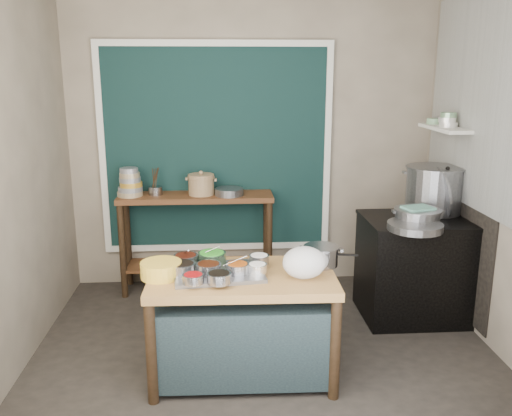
{
  "coord_description": "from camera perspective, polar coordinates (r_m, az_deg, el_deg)",
  "views": [
    {
      "loc": [
        -0.32,
        -3.73,
        2.08
      ],
      "look_at": [
        -0.05,
        0.25,
        1.07
      ],
      "focal_mm": 38.0,
      "sensor_mm": 36.0,
      "label": 1
    }
  ],
  "objects": [
    {
      "name": "floor",
      "position": [
        4.29,
        0.9,
        -14.96
      ],
      "size": [
        3.5,
        3.0,
        0.02
      ],
      "primitive_type": "cube",
      "color": "#2B2521",
      "rests_on": "ground"
    },
    {
      "name": "back_wall",
      "position": [
        5.29,
        -0.4,
        6.84
      ],
      "size": [
        3.5,
        0.02,
        2.8
      ],
      "primitive_type": "cube",
      "color": "gray",
      "rests_on": "floor"
    },
    {
      "name": "left_wall",
      "position": [
        4.06,
        -24.68,
        3.27
      ],
      "size": [
        0.02,
        3.0,
        2.8
      ],
      "primitive_type": "cube",
      "color": "gray",
      "rests_on": "floor"
    },
    {
      "name": "right_wall",
      "position": [
        4.32,
        24.98,
        3.84
      ],
      "size": [
        0.02,
        3.0,
        2.8
      ],
      "primitive_type": "cube",
      "color": "gray",
      "rests_on": "floor"
    },
    {
      "name": "curtain_panel",
      "position": [
        5.25,
        -4.21,
        6.19
      ],
      "size": [
        2.1,
        0.02,
        1.9
      ],
      "primitive_type": "cube",
      "color": "black",
      "rests_on": "back_wall"
    },
    {
      "name": "curtain_frame",
      "position": [
        5.24,
        -4.21,
        6.17
      ],
      "size": [
        2.22,
        0.03,
        2.02
      ],
      "primitive_type": null,
      "color": "beige",
      "rests_on": "back_wall"
    },
    {
      "name": "tile_panel",
      "position": [
        4.75,
        22.11,
        10.43
      ],
      "size": [
        0.02,
        1.7,
        1.7
      ],
      "primitive_type": "cube",
      "color": "#B2B2AA",
      "rests_on": "right_wall"
    },
    {
      "name": "soot_patch",
      "position": [
        5.03,
        20.47,
        -2.62
      ],
      "size": [
        0.01,
        1.3,
        1.3
      ],
      "primitive_type": "cube",
      "color": "black",
      "rests_on": "right_wall"
    },
    {
      "name": "wall_shelf",
      "position": [
        5.0,
        19.27,
        7.93
      ],
      "size": [
        0.22,
        0.7,
        0.03
      ],
      "primitive_type": "cube",
      "color": "beige",
      "rests_on": "right_wall"
    },
    {
      "name": "prep_table",
      "position": [
        3.83,
        -1.41,
        -12.2
      ],
      "size": [
        1.27,
        0.75,
        0.75
      ],
      "primitive_type": "cube",
      "rotation": [
        0.0,
        0.0,
        -0.02
      ],
      "color": "olive",
      "rests_on": "floor"
    },
    {
      "name": "back_counter",
      "position": [
        5.27,
        -6.22,
        -3.61
      ],
      "size": [
        1.45,
        0.4,
        0.95
      ],
      "primitive_type": "cube",
      "color": "#512E17",
      "rests_on": "floor"
    },
    {
      "name": "stove_block",
      "position": [
        4.88,
        16.46,
        -6.21
      ],
      "size": [
        0.9,
        0.68,
        0.85
      ],
      "primitive_type": "cube",
      "color": "black",
      "rests_on": "floor"
    },
    {
      "name": "stove_top",
      "position": [
        4.75,
        16.83,
        -1.22
      ],
      "size": [
        0.92,
        0.69,
        0.03
      ],
      "primitive_type": "cube",
      "color": "black",
      "rests_on": "stove_block"
    },
    {
      "name": "condiment_tray",
      "position": [
        3.67,
        -3.99,
        -6.83
      ],
      "size": [
        0.64,
        0.49,
        0.03
      ],
      "primitive_type": "cube",
      "rotation": [
        0.0,
        0.0,
        0.11
      ],
      "color": "gray",
      "rests_on": "prep_table"
    },
    {
      "name": "condiment_bowls",
      "position": [
        3.66,
        -4.6,
        -6.1
      ],
      "size": [
        0.68,
        0.54,
        0.08
      ],
      "color": "gray",
      "rests_on": "condiment_tray"
    },
    {
      "name": "yellow_basin",
      "position": [
        3.67,
        -9.95,
        -6.39
      ],
      "size": [
        0.36,
        0.36,
        0.11
      ],
      "primitive_type": "cylinder",
      "rotation": [
        0.0,
        0.0,
        -0.39
      ],
      "color": "gold",
      "rests_on": "prep_table"
    },
    {
      "name": "saucepan",
      "position": [
        3.85,
        6.85,
        -5.0
      ],
      "size": [
        0.3,
        0.3,
        0.14
      ],
      "primitive_type": null,
      "rotation": [
        0.0,
        0.0,
        -0.19
      ],
      "color": "gray",
      "rests_on": "prep_table"
    },
    {
      "name": "plastic_bag_a",
      "position": [
        3.59,
        5.08,
        -5.74
      ],
      "size": [
        0.34,
        0.31,
        0.21
      ],
      "primitive_type": "ellipsoid",
      "rotation": [
        0.0,
        0.0,
        -0.25
      ],
      "color": "white",
      "rests_on": "prep_table"
    },
    {
      "name": "plastic_bag_b",
      "position": [
        3.73,
        6.16,
        -5.55
      ],
      "size": [
        0.23,
        0.22,
        0.14
      ],
      "primitive_type": "ellipsoid",
      "rotation": [
        0.0,
        0.0,
        -0.32
      ],
      "color": "white",
      "rests_on": "prep_table"
    },
    {
      "name": "bowl_stack",
      "position": [
        5.16,
        -13.1,
        2.5
      ],
      "size": [
        0.24,
        0.24,
        0.26
      ],
      "color": "tan",
      "rests_on": "back_counter"
    },
    {
      "name": "utensil_cup",
      "position": [
        5.17,
        -10.53,
        1.81
      ],
      "size": [
        0.15,
        0.15,
        0.08
      ],
      "primitive_type": "cylinder",
      "rotation": [
        0.0,
        0.0,
        0.12
      ],
      "color": "gray",
      "rests_on": "back_counter"
    },
    {
      "name": "ceramic_crock",
      "position": [
        5.11,
        -5.79,
        2.37
      ],
      "size": [
        0.32,
        0.32,
        0.17
      ],
      "primitive_type": null,
      "rotation": [
        0.0,
        0.0,
        -0.25
      ],
      "color": "olive",
      "rests_on": "back_counter"
    },
    {
      "name": "wide_bowl",
      "position": [
        5.07,
        -2.85,
        1.71
      ],
      "size": [
        0.3,
        0.3,
        0.07
      ],
      "primitive_type": "cylinder",
      "rotation": [
        0.0,
        0.0,
        0.13
      ],
      "color": "gray",
      "rests_on": "back_counter"
    },
    {
      "name": "stock_pot",
      "position": [
        4.96,
        18.23,
        1.87
      ],
      "size": [
        0.63,
        0.63,
        0.4
      ],
      "primitive_type": null,
      "rotation": [
        0.0,
        0.0,
        -0.27
      ],
      "color": "gray",
      "rests_on": "stove_top"
    },
    {
      "name": "pot_lid",
      "position": [
        4.83,
        19.12,
        1.61
      ],
      "size": [
        0.16,
        0.44,
        0.43
      ],
      "primitive_type": "cylinder",
      "rotation": [
        0.0,
        1.36,
        -0.12
      ],
      "color": "gray",
      "rests_on": "stove_top"
    },
    {
      "name": "steamer",
      "position": [
        4.56,
        16.63,
        -0.85
      ],
      "size": [
        0.39,
        0.39,
        0.12
      ],
      "primitive_type": null,
      "rotation": [
        0.0,
        0.0,
        -0.02
      ],
      "color": "gray",
      "rests_on": "stove_top"
    },
    {
      "name": "green_cloth",
      "position": [
        4.54,
        16.69,
        0.01
      ],
      "size": [
        0.27,
        0.23,
        0.02
      ],
      "primitive_type": "cube",
      "rotation": [
        0.0,
        0.0,
        0.28
      ],
      "color": "slate",
      "rests_on": "steamer"
    },
    {
      "name": "shallow_pan",
      "position": [
        4.38,
        16.39,
        -1.89
      ],
      "size": [
        0.57,
        0.57,
        0.06
      ],
      "primitive_type": "cylinder",
      "rotation": [
        0.0,
        0.0,
        0.44
      ],
      "color": "gray",
      "rests_on": "stove_top"
    },
    {
      "name": "shelf_bowl_stack",
      "position": [
        4.94,
        19.58,
        8.69
      ],
      "size": [
        0.16,
        0.16,
        0.12
      ],
      "color": "silver",
      "rests_on": "wall_shelf"
    },
    {
      "name": "shelf_bowl_green",
      "position": [
        5.22,
        18.27,
        8.68
      ],
      "size": [
        0.15,
        0.15,
        0.05
      ],
      "primitive_type": "cylinder",
      "rotation": [
        0.0,
        0.0,
        0.12
      ],
      "color": "gray",
      "rests_on": "wall_shelf"
    }
  ]
}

